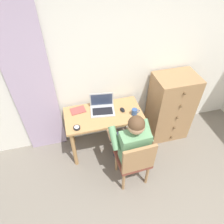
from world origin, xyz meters
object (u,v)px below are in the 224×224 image
Objects in this scene: dresser at (170,107)px; desk_clock at (77,128)px; desk at (104,120)px; chair at (135,160)px; laptop at (102,107)px; computer_mouse at (122,110)px; coffee_mug at (135,112)px; notebook_pad at (78,110)px; person_seated at (131,141)px.

dresser is 12.74× the size of desk_clock.
desk_clock is (-1.50, -0.25, 0.19)m from dresser.
chair reaches higher than desk.
desk_clock is (-0.40, -0.28, -0.04)m from laptop.
desk_clock is (-0.40, -0.19, 0.14)m from desk.
dresser reaches higher than computer_mouse.
coffee_mug is at bearing -47.00° from computer_mouse.
notebook_pad is 1.75× the size of coffee_mug.
coffee_mug reaches higher than desk.
laptop is at bearing 34.41° from desk_clock.
person_seated is 3.22× the size of laptop.
desk_clock is (-0.65, 0.32, 0.09)m from person_seated.
person_seated is at bearing -26.32° from desk_clock.
desk is at bearing -32.21° from notebook_pad.
desk is 0.31m from computer_mouse.
notebook_pad is (-1.44, 0.10, 0.18)m from dresser.
desk is 0.92× the size of person_seated.
chair is 1.07m from notebook_pad.
laptop reaches higher than notebook_pad.
person_seated is 0.66m from laptop.
desk is 9.17× the size of coffee_mug.
computer_mouse is (0.04, 0.51, 0.09)m from person_seated.
chair is at bearing -88.19° from person_seated.
person_seated is at bearing -101.29° from computer_mouse.
desk is 0.96× the size of dresser.
desk_clock reaches higher than notebook_pad.
notebook_pad is (-0.59, 0.66, 0.08)m from person_seated.
person_seated reaches higher than desk_clock.
chair is 8.76× the size of computer_mouse.
desk is at bearing -177.01° from dresser.
dresser is 11.46× the size of computer_mouse.
dresser is 1.31× the size of chair.
notebook_pad is 0.81m from coffee_mug.
computer_mouse is at bearing -18.26° from laptop.
person_seated is at bearing -68.03° from laptop.
desk_clock is (-0.65, 0.50, 0.27)m from chair.
notebook_pad is (0.06, 0.35, -0.01)m from desk_clock.
desk_clock reaches higher than desk.
chair is at bearing -37.62° from desk_clock.
computer_mouse is 1.11× the size of desk_clock.
laptop is at bearing 153.43° from coffee_mug.
notebook_pad reaches higher than desk.
dresser reaches higher than laptop.
coffee_mug is at bearing -27.82° from notebook_pad.
computer_mouse is at bearing -0.91° from desk.
coffee_mug is at bearing 4.74° from desk_clock.
desk is 1.10m from dresser.
desk is at bearing -91.97° from laptop.
person_seated is 0.89m from notebook_pad.
desk is 0.47m from coffee_mug.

